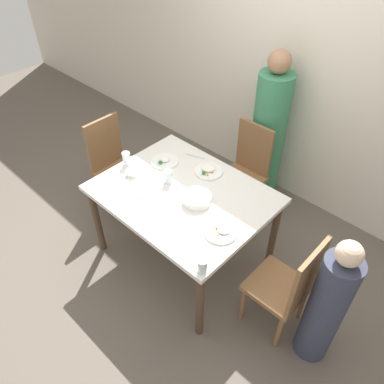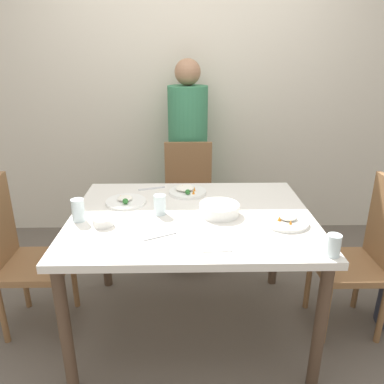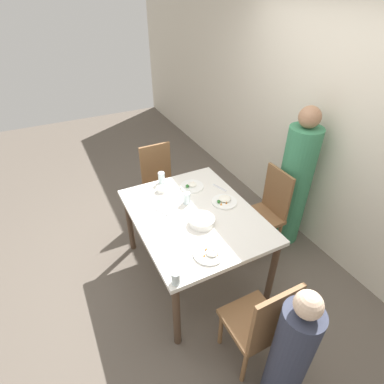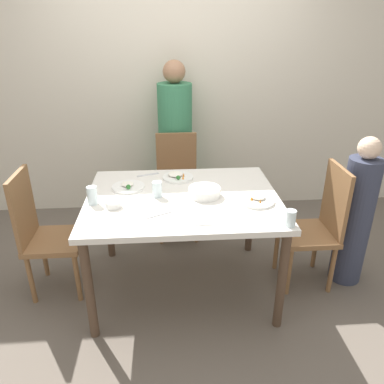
# 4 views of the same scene
# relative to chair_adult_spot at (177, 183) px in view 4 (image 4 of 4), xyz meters

# --- Properties ---
(ground_plane) EXTENTS (10.00, 10.00, 0.00)m
(ground_plane) POSITION_rel_chair_adult_spot_xyz_m (0.01, -0.88, -0.51)
(ground_plane) COLOR #60564C
(wall_back) EXTENTS (10.00, 0.06, 2.70)m
(wall_back) POSITION_rel_chair_adult_spot_xyz_m (0.01, 0.60, 0.84)
(wall_back) COLOR beige
(wall_back) RESTS_ON ground_plane
(dining_table) EXTENTS (1.35, 1.06, 0.78)m
(dining_table) POSITION_rel_chair_adult_spot_xyz_m (0.01, -0.88, 0.19)
(dining_table) COLOR silver
(dining_table) RESTS_ON ground_plane
(chair_adult_spot) EXTENTS (0.40, 0.40, 0.96)m
(chair_adult_spot) POSITION_rel_chair_adult_spot_xyz_m (0.00, 0.00, 0.00)
(chair_adult_spot) COLOR brown
(chair_adult_spot) RESTS_ON ground_plane
(chair_child_spot) EXTENTS (0.40, 0.40, 0.96)m
(chair_child_spot) POSITION_rel_chair_adult_spot_xyz_m (1.03, -0.87, 0.00)
(chair_child_spot) COLOR brown
(chair_child_spot) RESTS_ON ground_plane
(chair_empty_left) EXTENTS (0.40, 0.40, 0.96)m
(chair_empty_left) POSITION_rel_chair_adult_spot_xyz_m (-1.01, -0.82, 0.00)
(chair_empty_left) COLOR brown
(chair_empty_left) RESTS_ON ground_plane
(person_adult) EXTENTS (0.33, 0.33, 1.59)m
(person_adult) POSITION_rel_chair_adult_spot_xyz_m (0.00, 0.33, 0.23)
(person_adult) COLOR #387F56
(person_adult) RESTS_ON ground_plane
(person_child) EXTENTS (0.24, 0.24, 1.18)m
(person_child) POSITION_rel_chair_adult_spot_xyz_m (1.32, -0.87, 0.04)
(person_child) COLOR #33384C
(person_child) RESTS_ON ground_plane
(bowl_curry) EXTENTS (0.22, 0.22, 0.06)m
(bowl_curry) POSITION_rel_chair_adult_spot_xyz_m (0.16, -0.88, 0.31)
(bowl_curry) COLOR white
(bowl_curry) RESTS_ON dining_table
(plate_rice_adult) EXTENTS (0.24, 0.24, 0.05)m
(plate_rice_adult) POSITION_rel_chair_adult_spot_xyz_m (-0.01, -0.54, 0.29)
(plate_rice_adult) COLOR white
(plate_rice_adult) RESTS_ON dining_table
(plate_rice_child) EXTENTS (0.25, 0.25, 0.05)m
(plate_rice_child) POSITION_rel_chair_adult_spot_xyz_m (0.51, -1.00, 0.29)
(plate_rice_child) COLOR white
(plate_rice_child) RESTS_ON dining_table
(plate_noodles) EXTENTS (0.24, 0.24, 0.05)m
(plate_noodles) POSITION_rel_chair_adult_spot_xyz_m (-0.39, -0.70, 0.29)
(plate_noodles) COLOR white
(plate_noodles) RESTS_ON dining_table
(bowl_rice_small) EXTENTS (0.10, 0.10, 0.04)m
(bowl_rice_small) POSITION_rel_chair_adult_spot_xyz_m (-0.46, -1.01, 0.30)
(bowl_rice_small) COLOR white
(bowl_rice_small) RESTS_ON dining_table
(glass_water_tall) EXTENTS (0.06, 0.06, 0.10)m
(glass_water_tall) POSITION_rel_chair_adult_spot_xyz_m (0.63, -1.34, 0.32)
(glass_water_tall) COLOR silver
(glass_water_tall) RESTS_ON dining_table
(glass_water_short) EXTENTS (0.07, 0.07, 0.12)m
(glass_water_short) POSITION_rel_chair_adult_spot_xyz_m (-0.60, -0.95, 0.33)
(glass_water_short) COLOR silver
(glass_water_short) RESTS_ON dining_table
(glass_water_center) EXTENTS (0.07, 0.07, 0.11)m
(glass_water_center) POSITION_rel_chair_adult_spot_xyz_m (-0.17, -0.87, 0.33)
(glass_water_center) COLOR silver
(glass_water_center) RESTS_ON dining_table
(napkin_folded) EXTENTS (0.14, 0.14, 0.01)m
(napkin_folded) POSITION_rel_chair_adult_spot_xyz_m (0.12, -1.23, 0.28)
(napkin_folded) COLOR white
(napkin_folded) RESTS_ON dining_table
(fork_steel) EXTENTS (0.17, 0.10, 0.01)m
(fork_steel) POSITION_rel_chair_adult_spot_xyz_m (-0.16, -1.14, 0.28)
(fork_steel) COLOR silver
(fork_steel) RESTS_ON dining_table
(spoon_steel) EXTENTS (0.18, 0.08, 0.01)m
(spoon_steel) POSITION_rel_chair_adult_spot_xyz_m (-0.25, -0.46, 0.28)
(spoon_steel) COLOR silver
(spoon_steel) RESTS_ON dining_table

